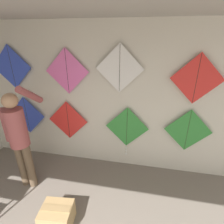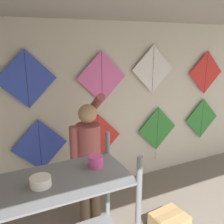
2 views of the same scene
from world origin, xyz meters
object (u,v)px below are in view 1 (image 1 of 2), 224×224
at_px(kite_1, 68,120).
at_px(kite_0, 27,115).
at_px(kite_2, 127,129).
at_px(kite_4, 12,67).
at_px(kite_5, 67,72).
at_px(kite_6, 120,69).
at_px(kite_3, 188,131).
at_px(cardboard_box, 57,216).
at_px(kite_7, 197,79).
at_px(shopkeeper, 19,134).

bearing_deg(kite_1, kite_0, 180.00).
distance_m(kite_0, kite_2, 2.15).
relative_size(kite_4, kite_5, 1.00).
bearing_deg(kite_1, kite_6, 0.00).
bearing_deg(kite_3, kite_5, 180.00).
height_order(cardboard_box, kite_6, kite_6).
height_order(kite_6, kite_7, kite_6).
height_order(cardboard_box, kite_0, kite_0).
bearing_deg(cardboard_box, kite_1, 105.50).
distance_m(cardboard_box, kite_7, 2.95).
relative_size(cardboard_box, kite_7, 0.56).
distance_m(kite_4, kite_6, 2.09).
distance_m(shopkeeper, kite_6, 1.99).
height_order(kite_1, kite_5, kite_5).
bearing_deg(kite_1, kite_3, 0.00).
bearing_deg(kite_7, kite_1, 180.00).
height_order(kite_3, kite_6, kite_6).
bearing_deg(shopkeeper, kite_2, 26.32).
xyz_separation_m(cardboard_box, kite_7, (1.89, 1.45, 1.74)).
xyz_separation_m(kite_2, kite_5, (-1.12, 0.00, 1.05)).
distance_m(kite_1, kite_6, 1.50).
height_order(shopkeeper, kite_7, kite_7).
relative_size(kite_5, kite_6, 1.00).
xyz_separation_m(kite_2, kite_7, (1.08, 0.00, 1.01)).
xyz_separation_m(kite_0, kite_2, (2.15, -0.00, -0.09)).
bearing_deg(kite_5, kite_7, 0.00).
bearing_deg(kite_5, shopkeeper, -123.91).
relative_size(shopkeeper, kite_5, 2.26).
distance_m(cardboard_box, kite_3, 2.53).
relative_size(kite_5, kite_7, 1.00).
distance_m(kite_2, kite_6, 1.15).
height_order(kite_5, kite_6, kite_6).
xyz_separation_m(kite_0, kite_5, (1.03, 0.00, 0.96)).
bearing_deg(kite_3, kite_6, 180.00).
distance_m(kite_0, kite_4, 1.01).
relative_size(kite_0, kite_2, 0.80).
xyz_separation_m(cardboard_box, kite_4, (-1.44, 1.45, 1.83)).
bearing_deg(kite_3, kite_2, -179.98).
relative_size(cardboard_box, kite_0, 0.56).
bearing_deg(kite_3, cardboard_box, -142.81).
distance_m(kite_0, kite_6, 2.25).
bearing_deg(kite_4, kite_2, -0.01).
bearing_deg(kite_4, kite_5, 0.00).
distance_m(kite_2, kite_5, 1.54).
height_order(kite_0, kite_5, kite_5).
bearing_deg(kite_4, kite_0, 0.00).
xyz_separation_m(kite_4, kite_7, (3.33, 0.00, -0.08)).
distance_m(cardboard_box, kite_6, 2.45).
relative_size(cardboard_box, kite_5, 0.56).
distance_m(kite_1, kite_4, 1.47).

